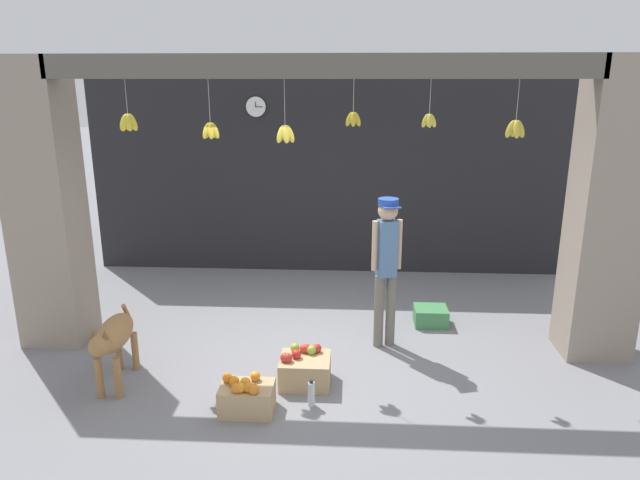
% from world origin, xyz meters
% --- Properties ---
extents(ground_plane, '(60.00, 60.00, 0.00)m').
position_xyz_m(ground_plane, '(0.00, 0.00, 0.00)').
color(ground_plane, gray).
extents(shop_back_wall, '(7.42, 0.12, 3.21)m').
position_xyz_m(shop_back_wall, '(0.00, 3.01, 1.61)').
color(shop_back_wall, '#232326').
rests_on(shop_back_wall, ground_plane).
extents(shop_pillar_left, '(0.70, 0.60, 3.21)m').
position_xyz_m(shop_pillar_left, '(-3.06, 0.30, 1.61)').
color(shop_pillar_left, gray).
rests_on(shop_pillar_left, ground_plane).
extents(shop_pillar_right, '(0.70, 0.60, 3.21)m').
position_xyz_m(shop_pillar_right, '(3.06, 0.30, 1.61)').
color(shop_pillar_right, gray).
rests_on(shop_pillar_right, ground_plane).
extents(storefront_awning, '(5.52, 0.29, 0.89)m').
position_xyz_m(storefront_awning, '(-0.02, 0.12, 3.06)').
color(storefront_awning, '#5B564C').
extents(dog, '(0.34, 1.06, 0.76)m').
position_xyz_m(dog, '(-1.97, -0.73, 0.53)').
color(dog, '#9E7042').
rests_on(dog, ground_plane).
extents(shopkeeper, '(0.33, 0.30, 1.73)m').
position_xyz_m(shopkeeper, '(0.75, 0.32, 1.03)').
color(shopkeeper, '#6B665B').
rests_on(shopkeeper, ground_plane).
extents(fruit_crate_oranges, '(0.49, 0.35, 0.35)m').
position_xyz_m(fruit_crate_oranges, '(-0.59, -1.12, 0.16)').
color(fruit_crate_oranges, tan).
rests_on(fruit_crate_oranges, ground_plane).
extents(fruit_crate_apples, '(0.50, 0.44, 0.37)m').
position_xyz_m(fruit_crate_apples, '(-0.10, -0.58, 0.16)').
color(fruit_crate_apples, tan).
rests_on(fruit_crate_apples, ground_plane).
extents(produce_box_green, '(0.41, 0.36, 0.22)m').
position_xyz_m(produce_box_green, '(1.36, 0.94, 0.11)').
color(produce_box_green, '#42844C').
rests_on(produce_box_green, ground_plane).
extents(water_bottle, '(0.07, 0.07, 0.27)m').
position_xyz_m(water_bottle, '(0.00, -0.99, 0.12)').
color(water_bottle, silver).
rests_on(water_bottle, ground_plane).
extents(wall_clock, '(0.31, 0.03, 0.31)m').
position_xyz_m(wall_clock, '(-1.10, 2.93, 2.57)').
color(wall_clock, black).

